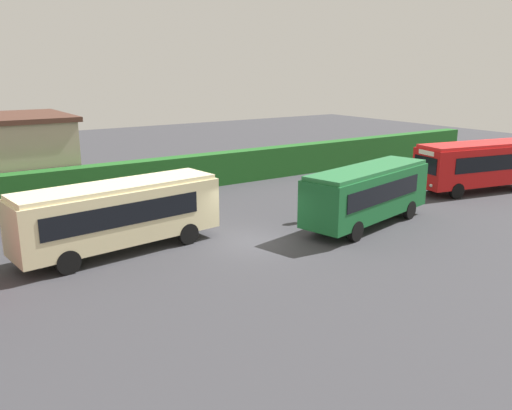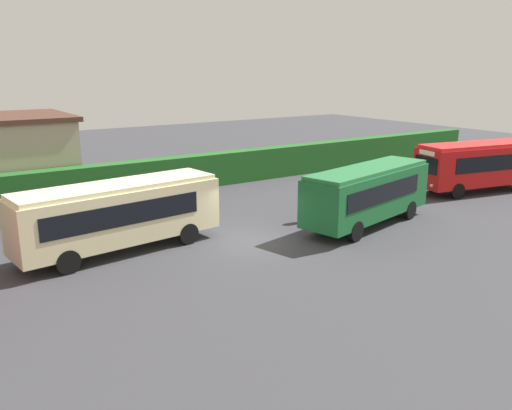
# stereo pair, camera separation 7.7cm
# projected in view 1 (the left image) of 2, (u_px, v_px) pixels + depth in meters

# --- Properties ---
(ground_plane) EXTENTS (100.73, 100.73, 0.00)m
(ground_plane) POSITION_uv_depth(u_px,v_px,m) (251.00, 242.00, 25.07)
(ground_plane) COLOR #38383D
(bus_cream) EXTENTS (9.49, 3.48, 3.11)m
(bus_cream) POSITION_uv_depth(u_px,v_px,m) (119.00, 213.00, 23.39)
(bus_cream) COLOR beige
(bus_cream) RESTS_ON ground_plane
(bus_green) EXTENTS (8.86, 4.16, 3.07)m
(bus_green) POSITION_uv_depth(u_px,v_px,m) (367.00, 192.00, 27.32)
(bus_green) COLOR #19602D
(bus_green) RESTS_ON ground_plane
(bus_red) EXTENTS (8.95, 4.13, 3.23)m
(bus_red) POSITION_uv_depth(u_px,v_px,m) (477.00, 164.00, 34.85)
(bus_red) COLOR red
(bus_red) RESTS_ON ground_plane
(person_left) EXTENTS (0.46, 0.36, 1.67)m
(person_left) POSITION_uv_depth(u_px,v_px,m) (146.00, 214.00, 26.52)
(person_left) COLOR silver
(person_left) RESTS_ON ground_plane
(person_center) EXTENTS (0.37, 0.46, 1.88)m
(person_center) POSITION_uv_depth(u_px,v_px,m) (308.00, 203.00, 28.17)
(person_center) COLOR silver
(person_center) RESTS_ON ground_plane
(hedge_row) EXTENTS (62.37, 1.17, 2.24)m
(hedge_row) POSITION_uv_depth(u_px,v_px,m) (150.00, 177.00, 34.31)
(hedge_row) COLOR #215E22
(hedge_row) RESTS_ON ground_plane
(traffic_cone) EXTENTS (0.36, 0.36, 0.60)m
(traffic_cone) POSITION_uv_depth(u_px,v_px,m) (325.00, 188.00, 34.78)
(traffic_cone) COLOR orange
(traffic_cone) RESTS_ON ground_plane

